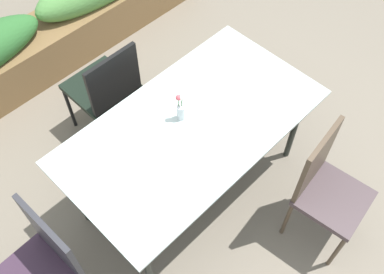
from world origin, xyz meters
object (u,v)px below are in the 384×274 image
planter_box (44,34)px  chair_end_left (42,270)px  chair_near_right (326,185)px  dining_table (192,130)px  flower_vase (181,108)px  chair_far_side (106,87)px

planter_box → chair_end_left: bearing=-123.4°
chair_near_right → planter_box: bearing=-89.0°
chair_end_left → chair_near_right: bearing=-119.4°
dining_table → flower_vase: size_ratio=8.05×
chair_near_right → planter_box: 2.71m
dining_table → chair_end_left: size_ratio=1.76×
chair_end_left → flower_vase: 1.24m
chair_near_right → planter_box: (-0.36, 2.68, -0.20)m
chair_end_left → planter_box: chair_end_left is taller
dining_table → chair_end_left: 1.21m
chair_end_left → chair_far_side: bearing=-55.8°
dining_table → planter_box: 1.89m
planter_box → dining_table: bearing=-90.6°
chair_near_right → flower_vase: bearing=-73.6°
chair_near_right → dining_table: bearing=-71.9°
chair_end_left → chair_far_side: size_ratio=1.05×
chair_far_side → chair_near_right: bearing=-74.6°
chair_near_right → flower_vase: 1.04m
planter_box → chair_near_right: bearing=-82.4°
dining_table → chair_end_left: bearing=179.9°
chair_end_left → chair_far_side: chair_end_left is taller
chair_end_left → flower_vase: bearing=-87.7°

